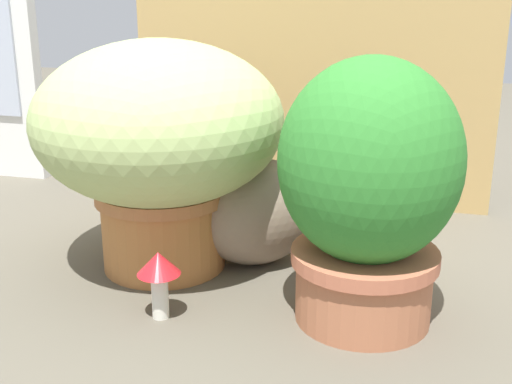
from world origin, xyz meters
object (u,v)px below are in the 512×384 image
grass_planter (159,136)px  mushroom_ornament_red (159,271)px  leafy_planter (368,188)px  cat (265,205)px

grass_planter → mushroom_ornament_red: grass_planter is taller
leafy_planter → grass_planter: bearing=163.4°
leafy_planter → mushroom_ornament_red: bearing=-165.8°
cat → mushroom_ornament_red: cat is taller
leafy_planter → cat: (-0.22, 0.20, -0.11)m
grass_planter → cat: 0.26m
grass_planter → leafy_planter: grass_planter is taller
grass_planter → mushroom_ornament_red: bearing=-69.6°
grass_planter → mushroom_ornament_red: (0.08, -0.21, -0.18)m
cat → mushroom_ornament_red: bearing=-112.2°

